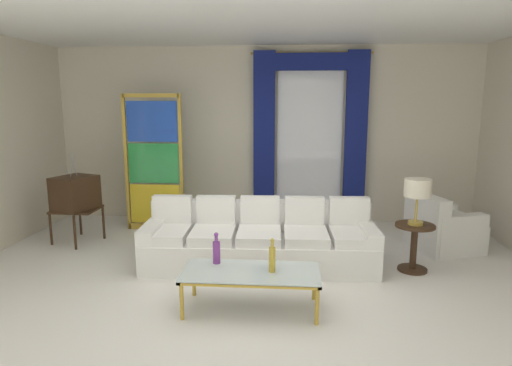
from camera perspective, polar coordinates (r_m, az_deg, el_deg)
The scene contains 14 objects.
ground_plane at distance 5.13m, azimuth -1.11°, elevation -13.50°, with size 16.00×16.00×0.00m, color white.
wall_rear at distance 7.75m, azimuth 1.09°, elevation 6.22°, with size 8.00×0.12×3.00m, color beige.
ceiling_slab at distance 5.55m, azimuth -0.36°, elevation 20.20°, with size 8.00×7.60×0.04m, color white.
curtained_window at distance 7.57m, azimuth 6.96°, elevation 7.86°, with size 2.00×0.17×2.70m.
couch_white_long at distance 5.75m, azimuth 0.46°, elevation -7.51°, with size 2.95×1.03×0.86m.
coffee_table at distance 4.54m, azimuth -0.64°, elevation -11.67°, with size 1.38×0.62×0.41m.
bottle_blue_decanter at distance 4.69m, azimuth -5.12°, elevation -8.71°, with size 0.08×0.08×0.34m.
bottle_crystal_tall at distance 4.45m, azimuth 2.09°, elevation -9.66°, with size 0.07×0.07×0.35m.
vintage_tv at distance 7.05m, azimuth -22.29°, elevation -1.36°, with size 0.68×0.73×1.35m.
armchair_white at distance 6.83m, azimuth 22.73°, elevation -5.58°, with size 1.03×1.02×0.80m.
stained_glass_divider at distance 7.29m, azimuth -13.04°, elevation 2.16°, with size 0.95×0.05×2.20m.
peacock_figurine at distance 7.06m, azimuth -11.21°, elevation -5.00°, with size 0.44×0.60×0.50m.
round_side_table at distance 5.85m, azimuth 19.70°, elevation -7.32°, with size 0.48×0.48×0.59m.
table_lamp_brass at distance 5.69m, azimuth 20.12°, elevation -0.85°, with size 0.32×0.32×0.57m.
Camera 1 is at (0.47, -4.66, 2.10)m, focal length 31.02 mm.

